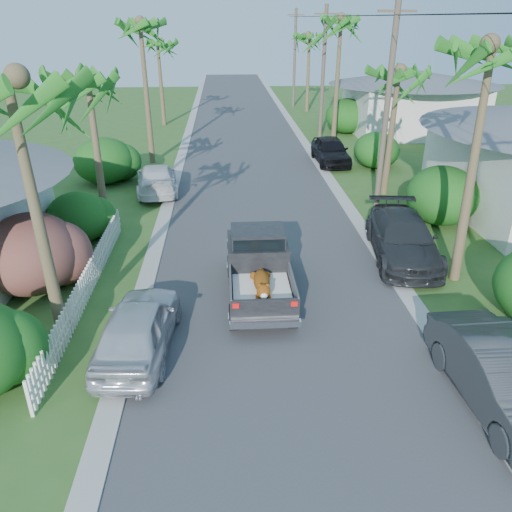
{
  "coord_description": "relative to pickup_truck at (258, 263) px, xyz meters",
  "views": [
    {
      "loc": [
        -1.51,
        -8.92,
        8.15
      ],
      "look_at": [
        -0.61,
        5.16,
        1.4
      ],
      "focal_mm": 35.0,
      "sensor_mm": 36.0,
      "label": 1
    }
  ],
  "objects": [
    {
      "name": "parked_car_rn",
      "position": [
        5.16,
        -5.82,
        -0.22
      ],
      "size": [
        1.89,
        4.87,
        1.58
      ],
      "primitive_type": "imported",
      "rotation": [
        0.0,
        0.0,
        0.05
      ],
      "color": "#303336",
      "rests_on": "ground"
    },
    {
      "name": "palm_r_b",
      "position": [
        7.11,
        9.52,
        4.94
      ],
      "size": [
        4.4,
        4.4,
        7.2
      ],
      "color": "brown",
      "rests_on": "ground"
    },
    {
      "name": "curb_left",
      "position": [
        -3.79,
        19.52,
        -0.98
      ],
      "size": [
        0.6,
        100.0,
        0.06
      ],
      "primitive_type": "cube",
      "color": "#A5A39E",
      "rests_on": "ground"
    },
    {
      "name": "shrub_l_c",
      "position": [
        -6.89,
        4.52,
        -0.01
      ],
      "size": [
        2.4,
        2.64,
        2.0
      ],
      "primitive_type": "ellipsoid",
      "color": "#154915",
      "rests_on": "ground"
    },
    {
      "name": "shrub_l_d",
      "position": [
        -7.49,
        12.52,
        0.19
      ],
      "size": [
        3.2,
        3.52,
        2.4
      ],
      "primitive_type": "ellipsoid",
      "color": "#154915",
      "rests_on": "ground"
    },
    {
      "name": "palm_r_c",
      "position": [
        6.71,
        20.52,
        7.1
      ],
      "size": [
        4.4,
        4.4,
        9.4
      ],
      "color": "brown",
      "rests_on": "ground"
    },
    {
      "name": "shrub_r_b",
      "position": [
        8.31,
        5.52,
        0.24
      ],
      "size": [
        3.0,
        3.3,
        2.5
      ],
      "primitive_type": "ellipsoid",
      "color": "#154915",
      "rests_on": "ground"
    },
    {
      "name": "house_right_far",
      "position": [
        13.51,
        24.52,
        1.11
      ],
      "size": [
        9.0,
        8.0,
        4.6
      ],
      "color": "silver",
      "rests_on": "ground"
    },
    {
      "name": "shrub_l_b",
      "position": [
        -7.29,
        0.52,
        0.29
      ],
      "size": [
        3.0,
        3.3,
        2.6
      ],
      "primitive_type": "ellipsoid",
      "color": "#B91A48",
      "rests_on": "ground"
    },
    {
      "name": "utility_pole_c",
      "position": [
        6.11,
        22.52,
        3.59
      ],
      "size": [
        1.6,
        0.26,
        9.0
      ],
      "color": "brown",
      "rests_on": "ground"
    },
    {
      "name": "palm_l_d",
      "position": [
        -5.99,
        28.52,
        5.43
      ],
      "size": [
        4.4,
        4.4,
        7.7
      ],
      "color": "brown",
      "rests_on": "ground"
    },
    {
      "name": "curb_right",
      "position": [
        4.81,
        19.52,
        -0.98
      ],
      "size": [
        0.6,
        100.0,
        0.06
      ],
      "primitive_type": "cube",
      "color": "#A5A39E",
      "rests_on": "ground"
    },
    {
      "name": "parked_car_lf",
      "position": [
        -4.49,
        10.57,
        -0.3
      ],
      "size": [
        2.57,
        5.09,
        1.42
      ],
      "primitive_type": "imported",
      "rotation": [
        0.0,
        0.0,
        3.26
      ],
      "color": "silver",
      "rests_on": "ground"
    },
    {
      "name": "parked_car_rm",
      "position": [
        5.51,
        2.15,
        -0.22
      ],
      "size": [
        2.87,
        5.65,
        1.57
      ],
      "primitive_type": "imported",
      "rotation": [
        0.0,
        0.0,
        -0.13
      ],
      "color": "#27292C",
      "rests_on": "ground"
    },
    {
      "name": "palm_l_a",
      "position": [
        -5.69,
        -2.48,
        5.92
      ],
      "size": [
        4.4,
        4.4,
        8.2
      ],
      "color": "brown",
      "rests_on": "ground"
    },
    {
      "name": "palm_l_c",
      "position": [
        -5.49,
        16.52,
        6.9
      ],
      "size": [
        4.4,
        4.4,
        9.2
      ],
      "color": "brown",
      "rests_on": "ground"
    },
    {
      "name": "palm_l_b",
      "position": [
        -6.29,
        6.52,
        5.14
      ],
      "size": [
        4.4,
        4.4,
        7.4
      ],
      "color": "brown",
      "rests_on": "ground"
    },
    {
      "name": "pickup_truck",
      "position": [
        0.0,
        0.0,
        0.0
      ],
      "size": [
        1.98,
        5.12,
        2.06
      ],
      "color": "black",
      "rests_on": "ground"
    },
    {
      "name": "parked_car_ln",
      "position": [
        -3.4,
        -3.16,
        -0.26
      ],
      "size": [
        2.1,
        4.53,
        1.5
      ],
      "primitive_type": "imported",
      "rotation": [
        0.0,
        0.0,
        3.07
      ],
      "color": "silver",
      "rests_on": "ground"
    },
    {
      "name": "shrub_r_d",
      "position": [
        8.51,
        24.52,
        0.29
      ],
      "size": [
        3.2,
        3.52,
        2.6
      ],
      "primitive_type": "ellipsoid",
      "color": "#154915",
      "rests_on": "ground"
    },
    {
      "name": "picket_fence",
      "position": [
        -5.49,
        0.02,
        -0.51
      ],
      "size": [
        0.1,
        11.0,
        1.0
      ],
      "primitive_type": "cube",
      "color": "white",
      "rests_on": "ground"
    },
    {
      "name": "palm_r_a",
      "position": [
        6.81,
        0.52,
        6.41
      ],
      "size": [
        4.4,
        4.4,
        8.7
      ],
      "color": "brown",
      "rests_on": "ground"
    },
    {
      "name": "road",
      "position": [
        0.51,
        19.52,
        -1.0
      ],
      "size": [
        8.0,
        100.0,
        0.02
      ],
      "primitive_type": "cube",
      "color": "#38383A",
      "rests_on": "ground"
    },
    {
      "name": "parked_car_rf",
      "position": [
        5.51,
        15.61,
        -0.22
      ],
      "size": [
        1.96,
        4.67,
        1.58
      ],
      "primitive_type": "imported",
      "rotation": [
        0.0,
        0.0,
        0.02
      ],
      "color": "black",
      "rests_on": "ground"
    },
    {
      "name": "ground",
      "position": [
        0.51,
        -5.48,
        -1.01
      ],
      "size": [
        120.0,
        120.0,
        0.0
      ],
      "primitive_type": "plane",
      "color": "#335921",
      "rests_on": "ground"
    },
    {
      "name": "shrub_r_c",
      "position": [
        8.01,
        14.52,
        0.04
      ],
      "size": [
        2.6,
        2.86,
        2.1
      ],
      "primitive_type": "ellipsoid",
      "color": "#154915",
      "rests_on": "ground"
    },
    {
      "name": "utility_pole_d",
      "position": [
        6.11,
        37.52,
        3.59
      ],
      "size": [
        1.6,
        0.26,
        9.0
      ],
      "color": "brown",
      "rests_on": "ground"
    },
    {
      "name": "palm_r_d",
      "position": [
        7.01,
        34.52,
        5.73
      ],
      "size": [
        4.4,
        4.4,
        8.0
      ],
      "color": "brown",
      "rests_on": "ground"
    },
    {
      "name": "utility_pole_b",
      "position": [
        6.11,
        7.52,
        3.59
      ],
      "size": [
        1.6,
        0.26,
        9.0
      ],
      "color": "brown",
      "rests_on": "ground"
    }
  ]
}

